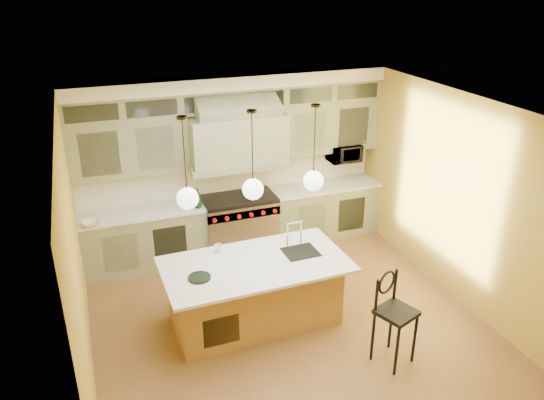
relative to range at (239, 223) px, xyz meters
name	(u,v)px	position (x,y,z in m)	size (l,w,h in m)	color
floor	(287,321)	(0.00, -2.14, -0.49)	(5.00, 5.00, 0.00)	brown
ceiling	(289,110)	(0.00, -2.14, 2.41)	(5.00, 5.00, 0.00)	white
wall_back	(231,161)	(0.00, 0.36, 0.96)	(5.00, 5.00, 0.00)	#B59631
wall_front	(400,348)	(0.00, -4.64, 0.96)	(5.00, 5.00, 0.00)	#B59631
wall_left	(76,260)	(-2.50, -2.14, 0.96)	(5.00, 5.00, 0.00)	#B59631
wall_right	(454,197)	(2.50, -2.14, 0.96)	(5.00, 5.00, 0.00)	#B59631
back_cabinetry	(236,168)	(0.00, 0.09, 0.94)	(5.00, 0.77, 2.90)	gray
range	(239,223)	(0.00, 0.00, 0.00)	(1.20, 0.74, 0.96)	silver
kitchen_island	(255,291)	(-0.39, -1.99, -0.01)	(2.39, 1.30, 1.35)	olive
counter_stool	(394,313)	(0.89, -3.29, 0.18)	(0.53, 0.53, 1.17)	black
microwave	(344,153)	(1.95, 0.11, 0.96)	(0.54, 0.37, 0.30)	black
oil_bottle_a	(198,198)	(-0.70, -0.15, 0.61)	(0.12, 0.12, 0.31)	black
oil_bottle_b	(190,200)	(-0.79, -0.02, 0.55)	(0.09, 0.09, 0.20)	black
fruit_bowl	(91,223)	(-2.30, -0.22, 0.49)	(0.25, 0.25, 0.06)	silver
cup	(218,249)	(-0.76, -1.60, 0.49)	(0.11, 0.11, 0.11)	silver
pendant_left	(187,196)	(-1.20, -1.99, 1.46)	(0.26, 0.26, 1.11)	#2D2319
pendant_center	(253,187)	(-0.40, -1.99, 1.46)	(0.26, 0.26, 1.11)	#2D2319
pendant_right	(313,179)	(0.40, -1.99, 1.46)	(0.26, 0.26, 1.11)	#2D2319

